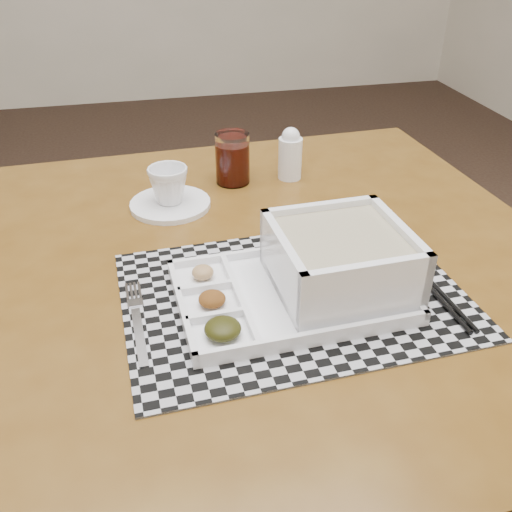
% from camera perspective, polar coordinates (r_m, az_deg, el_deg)
% --- Properties ---
extents(floor, '(5.00, 5.00, 0.00)m').
position_cam_1_polar(floor, '(2.05, -12.05, -5.55)').
color(floor, black).
rests_on(floor, ground).
extents(dining_table, '(1.03, 1.03, 0.74)m').
position_cam_1_polar(dining_table, '(0.96, 0.63, -3.89)').
color(dining_table, '#56340F').
rests_on(dining_table, ground).
extents(placemat, '(0.50, 0.37, 0.00)m').
position_cam_1_polar(placemat, '(0.83, 3.73, -3.88)').
color(placemat, '#ABABB3').
rests_on(placemat, dining_table).
extents(serving_tray, '(0.33, 0.23, 0.10)m').
position_cam_1_polar(serving_tray, '(0.82, 7.07, -1.41)').
color(serving_tray, white).
rests_on(serving_tray, placemat).
extents(fork, '(0.02, 0.19, 0.00)m').
position_cam_1_polar(fork, '(0.80, -11.74, -6.20)').
color(fork, silver).
rests_on(fork, placemat).
extents(spoon, '(0.04, 0.18, 0.01)m').
position_cam_1_polar(spoon, '(0.93, 14.90, -0.32)').
color(spoon, silver).
rests_on(spoon, placemat).
extents(chopsticks, '(0.03, 0.24, 0.01)m').
position_cam_1_polar(chopsticks, '(0.88, 16.80, -2.52)').
color(chopsticks, black).
rests_on(chopsticks, placemat).
extents(saucer, '(0.15, 0.15, 0.01)m').
position_cam_1_polar(saucer, '(1.08, -8.56, 5.14)').
color(saucer, white).
rests_on(saucer, dining_table).
extents(cup, '(0.07, 0.07, 0.07)m').
position_cam_1_polar(cup, '(1.06, -8.73, 7.03)').
color(cup, white).
rests_on(cup, saucer).
extents(juice_glass, '(0.07, 0.07, 0.10)m').
position_cam_1_polar(juice_glass, '(1.15, -2.37, 9.55)').
color(juice_glass, white).
rests_on(juice_glass, dining_table).
extents(creamer_bottle, '(0.05, 0.05, 0.11)m').
position_cam_1_polar(creamer_bottle, '(1.17, 3.44, 10.13)').
color(creamer_bottle, white).
rests_on(creamer_bottle, dining_table).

